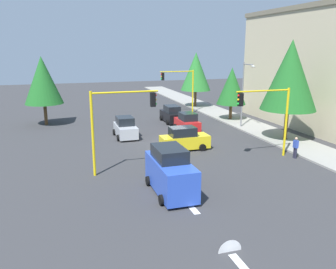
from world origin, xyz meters
name	(u,v)px	position (x,y,z in m)	size (l,w,h in m)	color
ground_plane	(172,144)	(0.00, 0.00, 0.00)	(120.00, 120.00, 0.00)	#353538
sidewalk_kerb	(247,124)	(-5.00, 10.50, 0.07)	(80.00, 4.00, 0.15)	gray
lane_arrow_near	(185,200)	(11.51, -3.00, 0.01)	(2.40, 1.10, 1.10)	silver
lane_arrow_mid	(236,258)	(17.51, -3.00, 0.01)	(2.40, 1.10, 1.10)	silver
apartment_block	(332,68)	(-1.79, 18.50, 6.33)	(21.58, 9.30, 12.63)	#C6B793
traffic_signal_near_left	(267,109)	(6.00, 5.66, 3.87)	(0.36, 4.59, 5.45)	yellow
traffic_signal_near_right	(119,115)	(6.00, -5.71, 4.06)	(0.36, 4.59, 5.75)	yellow
traffic_signal_far_left	(180,83)	(-14.00, 5.69, 3.98)	(0.36, 4.59, 5.62)	yellow
street_lamp_curbside	(245,88)	(-3.61, 9.20, 4.35)	(2.15, 0.28, 7.00)	slate
tree_roadside_mid	(232,86)	(-8.00, 10.00, 4.07)	(3.43, 3.43, 6.23)	brown
tree_opposite_side	(43,80)	(-12.00, -11.00, 4.98)	(4.16, 4.16, 7.59)	brown
tree_roadside_near	(290,75)	(2.00, 10.50, 6.05)	(5.01, 5.01, 9.19)	brown
tree_roadside_far	(196,72)	(-18.00, 9.50, 5.14)	(4.28, 4.28, 7.83)	brown
delivery_van_blue	(170,172)	(10.25, -3.48, 1.28)	(4.80, 2.22, 2.77)	blue
car_yellow	(184,139)	(2.00, 0.44, 0.90)	(1.96, 4.11, 1.98)	yellow
car_red	(187,123)	(-4.16, 3.04, 0.90)	(3.64, 2.00, 1.98)	red
car_silver	(125,128)	(-3.71, -3.53, 0.90)	(3.87, 2.07, 1.98)	#B2B5BA
car_black	(172,115)	(-8.98, 2.90, 0.90)	(4.13, 1.98, 1.98)	black
pedestrian_crossing	(296,147)	(6.87, 7.92, 0.91)	(0.40, 0.24, 1.70)	#262638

